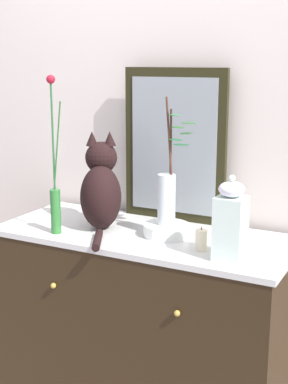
% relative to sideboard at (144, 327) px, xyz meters
% --- Properties ---
extents(wall_back, '(4.40, 0.08, 2.60)m').
position_rel_sideboard_xyz_m(wall_back, '(0.00, 0.35, 0.85)').
color(wall_back, silver).
rests_on(wall_back, ground_plane).
extents(sideboard, '(1.29, 0.56, 0.89)m').
position_rel_sideboard_xyz_m(sideboard, '(0.00, 0.00, 0.00)').
color(sideboard, black).
rests_on(sideboard, ground_plane).
extents(mirror_leaning, '(0.49, 0.03, 0.69)m').
position_rel_sideboard_xyz_m(mirror_leaning, '(0.03, 0.25, 0.79)').
color(mirror_leaning, black).
rests_on(mirror_leaning, sideboard).
extents(cat_sitting, '(0.30, 0.44, 0.42)m').
position_rel_sideboard_xyz_m(cat_sitting, '(-0.21, -0.01, 0.62)').
color(cat_sitting, black).
rests_on(cat_sitting, sideboard).
extents(vase_slim_green, '(0.07, 0.04, 0.67)m').
position_rel_sideboard_xyz_m(vase_slim_green, '(-0.33, -0.18, 0.63)').
color(vase_slim_green, '#2F7533').
rests_on(vase_slim_green, sideboard).
extents(bowl_porcelain, '(0.20, 0.20, 0.05)m').
position_rel_sideboard_xyz_m(bowl_porcelain, '(0.10, 0.01, 0.47)').
color(bowl_porcelain, white).
rests_on(bowl_porcelain, sideboard).
extents(vase_glass_clear, '(0.16, 0.15, 0.53)m').
position_rel_sideboard_xyz_m(vase_glass_clear, '(0.11, 0.01, 0.63)').
color(vase_glass_clear, silver).
rests_on(vase_glass_clear, bowl_porcelain).
extents(jar_lidded_porcelain, '(0.11, 0.11, 0.32)m').
position_rel_sideboard_xyz_m(jar_lidded_porcelain, '(0.43, -0.15, 0.59)').
color(jar_lidded_porcelain, white).
rests_on(jar_lidded_porcelain, sideboard).
extents(candle_pillar, '(0.05, 0.05, 0.09)m').
position_rel_sideboard_xyz_m(candle_pillar, '(0.30, -0.10, 0.49)').
color(candle_pillar, beige).
rests_on(candle_pillar, sideboard).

